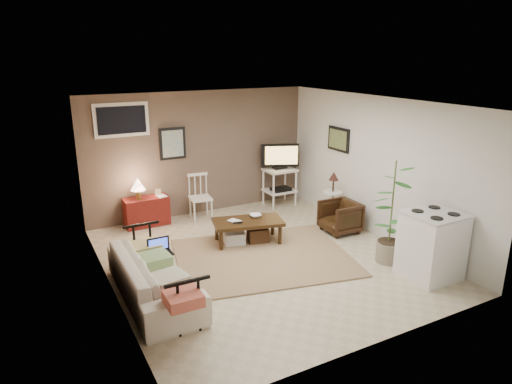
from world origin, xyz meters
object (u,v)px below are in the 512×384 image
coffee_table (247,230)px  spindle_chair (200,198)px  armchair (340,215)px  stove (432,245)px  tv_stand (280,173)px  sofa (153,270)px  red_console (146,209)px  potted_plant (392,209)px  side_table (333,191)px

coffee_table → spindle_chair: spindle_chair is taller
armchair → stove: size_ratio=0.64×
spindle_chair → tv_stand: size_ratio=0.67×
armchair → sofa: bearing=-77.0°
red_console → spindle_chair: red_console is taller
coffee_table → armchair: 1.72m
sofa → potted_plant: (3.46, -0.64, 0.47)m
sofa → red_console: (0.61, 2.63, -0.07)m
coffee_table → sofa: (-1.88, -1.00, 0.15)m
coffee_table → stove: bearing=-52.4°
red_console → potted_plant: bearing=-48.9°
side_table → potted_plant: size_ratio=0.60×
potted_plant → red_console: bearing=131.1°
spindle_chair → potted_plant: potted_plant is taller
red_console → stove: size_ratio=0.95×
side_table → stove: 2.47m
red_console → stove: bearing=-52.2°
tv_stand → potted_plant: size_ratio=0.81×
armchair → stove: bearing=4.2°
coffee_table → tv_stand: tv_stand is taller
spindle_chair → stove: stove is taller
coffee_table → stove: (1.76, -2.28, 0.24)m
sofa → red_console: bearing=-13.0°
coffee_table → sofa: size_ratio=0.62×
tv_stand → potted_plant: 3.13m
red_console → tv_stand: tv_stand is taller
tv_stand → side_table: 1.35m
side_table → potted_plant: potted_plant is taller
coffee_table → armchair: armchair is taller
sofa → armchair: sofa is taller
tv_stand → potted_plant: potted_plant is taller
red_console → tv_stand: (2.79, -0.15, 0.37)m
spindle_chair → potted_plant: size_ratio=0.54×
red_console → side_table: bearing=-24.4°
tv_stand → side_table: tv_stand is taller
tv_stand → armchair: (0.17, -1.80, -0.38)m
spindle_chair → side_table: (2.14, -1.32, 0.19)m
sofa → armchair: (3.57, 0.68, -0.08)m
sofa → side_table: bearing=-72.5°
side_table → tv_stand: bearing=106.4°
spindle_chair → sofa: bearing=-123.1°
red_console → tv_stand: 2.82m
sofa → stove: (3.64, -1.28, 0.09)m
armchair → potted_plant: potted_plant is taller
side_table → potted_plant: bearing=-100.0°
sofa → spindle_chair: (1.64, 2.51, 0.01)m
spindle_chair → tv_stand: bearing=-1.0°
coffee_table → potted_plant: size_ratio=0.77×
spindle_chair → armchair: bearing=-43.5°
coffee_table → side_table: side_table is taller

